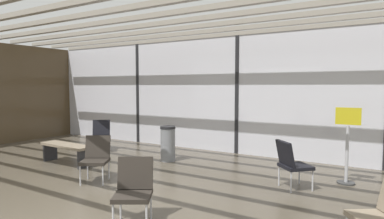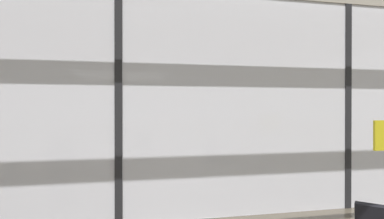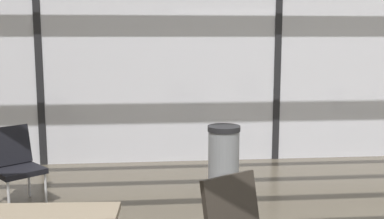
# 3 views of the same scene
# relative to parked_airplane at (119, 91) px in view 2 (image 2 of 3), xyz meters

# --- Properties ---
(glass_curtain_wall) EXTENTS (14.00, 0.08, 3.19)m
(glass_curtain_wall) POSITION_rel_parked_airplane_xyz_m (0.11, -6.42, -0.52)
(glass_curtain_wall) COLOR silver
(glass_curtain_wall) RESTS_ON ground
(window_mullion_1) EXTENTS (0.10, 0.12, 3.19)m
(window_mullion_1) POSITION_rel_parked_airplane_xyz_m (0.11, -6.42, -0.52)
(window_mullion_1) COLOR black
(window_mullion_1) RESTS_ON ground
(window_mullion_2) EXTENTS (0.10, 0.12, 3.19)m
(window_mullion_2) POSITION_rel_parked_airplane_xyz_m (3.61, -6.42, -0.52)
(window_mullion_2) COLOR black
(window_mullion_2) RESTS_ON ground
(parked_airplane) EXTENTS (12.09, 4.24, 4.24)m
(parked_airplane) POSITION_rel_parked_airplane_xyz_m (0.00, 0.00, 0.00)
(parked_airplane) COLOR silver
(parked_airplane) RESTS_ON ground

